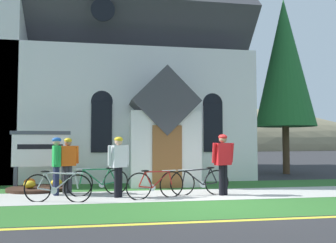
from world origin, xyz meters
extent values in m
plane|color=#2B2B2D|center=(0.00, 4.00, 0.00)|extent=(140.00, 140.00, 0.00)
cube|color=#B7B5AD|center=(-2.95, 1.57, 0.01)|extent=(32.00, 2.15, 0.01)
cube|color=#2D6628|center=(-2.95, -0.61, 0.00)|extent=(32.00, 2.21, 0.01)
cube|color=#2D6628|center=(-2.95, 3.70, 0.00)|extent=(24.00, 2.11, 0.01)
cube|color=yellow|center=(-2.95, -1.86, 0.00)|extent=(28.00, 0.16, 0.01)
cube|color=white|center=(-2.95, 10.01, 2.61)|extent=(12.22, 10.50, 5.23)
cube|color=#424247|center=(-2.95, 10.01, 7.08)|extent=(12.72, 10.69, 10.69)
cube|color=white|center=(-0.75, 3.96, 1.30)|extent=(2.40, 1.60, 2.60)
cube|color=#424247|center=(-0.75, 3.96, 2.95)|extent=(2.40, 1.80, 2.40)
cube|color=brown|center=(-0.75, 3.14, 1.05)|extent=(1.00, 0.06, 2.10)
cube|color=black|center=(-2.95, 4.73, 2.10)|extent=(0.76, 0.06, 1.90)
cone|color=black|center=(-2.95, 4.73, 3.05)|extent=(0.80, 0.06, 0.80)
cube|color=black|center=(1.33, 4.73, 2.10)|extent=(0.76, 0.06, 1.90)
cone|color=black|center=(1.33, 4.73, 3.05)|extent=(0.80, 0.06, 0.80)
cylinder|color=black|center=(-2.95, 4.73, 6.53)|extent=(0.90, 0.06, 0.90)
cube|color=#474C56|center=(-5.68, 3.74, 0.36)|extent=(0.12, 0.12, 0.72)
cube|color=#474C56|center=(-4.17, 3.75, 0.36)|extent=(0.12, 0.12, 0.72)
cube|color=white|center=(-4.92, 3.75, 1.25)|extent=(1.80, 0.10, 1.06)
cube|color=#474C56|center=(-4.92, 3.75, 1.84)|extent=(1.92, 0.14, 0.12)
cube|color=black|center=(-4.92, 3.70, 1.38)|extent=(1.44, 0.03, 0.16)
cylinder|color=#382319|center=(-4.92, 3.29, 0.05)|extent=(1.84, 1.84, 0.10)
ellipsoid|color=gold|center=(-4.35, 3.46, 0.22)|extent=(0.36, 0.36, 0.24)
ellipsoid|color=orange|center=(-5.24, 3.73, 0.22)|extent=(0.36, 0.36, 0.24)
ellipsoid|color=gold|center=(-5.10, 3.05, 0.22)|extent=(0.36, 0.36, 0.24)
torus|color=black|center=(-1.88, 0.94, 0.35)|extent=(0.72, 0.25, 0.74)
torus|color=black|center=(-0.94, 1.22, 0.35)|extent=(0.72, 0.25, 0.74)
cylinder|color=#A51E19|center=(-1.26, 1.13, 0.51)|extent=(0.52, 0.19, 0.45)
cylinder|color=#A51E19|center=(-1.36, 1.10, 0.73)|extent=(0.70, 0.25, 0.04)
cylinder|color=#A51E19|center=(-1.60, 1.02, 0.52)|extent=(0.25, 0.11, 0.45)
cylinder|color=#A51E19|center=(-1.69, 0.99, 0.33)|extent=(0.39, 0.15, 0.09)
cylinder|color=#A51E19|center=(-1.79, 0.96, 0.54)|extent=(0.21, 0.10, 0.39)
cylinder|color=#A51E19|center=(-0.98, 1.21, 0.54)|extent=(0.12, 0.07, 0.38)
ellipsoid|color=black|center=(-1.71, 0.99, 0.76)|extent=(0.25, 0.15, 0.05)
cylinder|color=silver|center=(-1.01, 1.20, 0.74)|extent=(0.43, 0.16, 0.03)
cylinder|color=silver|center=(-1.50, 1.05, 0.30)|extent=(0.18, 0.07, 0.18)
torus|color=black|center=(0.46, 1.51, 0.35)|extent=(0.74, 0.05, 0.74)
torus|color=black|center=(-0.58, 1.49, 0.35)|extent=(0.74, 0.05, 0.74)
cylinder|color=black|center=(-0.22, 1.49, 0.50)|extent=(0.56, 0.05, 0.44)
cylinder|color=black|center=(-0.11, 1.50, 0.73)|extent=(0.77, 0.05, 0.08)
cylinder|color=black|center=(0.16, 1.50, 0.53)|extent=(0.26, 0.04, 0.47)
cylinder|color=black|center=(0.25, 1.50, 0.32)|extent=(0.42, 0.05, 0.09)
cylinder|color=black|center=(0.36, 1.51, 0.55)|extent=(0.22, 0.04, 0.42)
cylinder|color=black|center=(-0.53, 1.49, 0.53)|extent=(0.12, 0.04, 0.37)
ellipsoid|color=black|center=(0.27, 1.51, 0.79)|extent=(0.24, 0.09, 0.05)
cylinder|color=silver|center=(-0.49, 1.49, 0.73)|extent=(0.44, 0.04, 0.03)
cylinder|color=silver|center=(0.04, 1.50, 0.30)|extent=(0.18, 0.02, 0.18)
torus|color=black|center=(-4.48, 1.02, 0.35)|extent=(0.72, 0.20, 0.73)
torus|color=black|center=(-3.45, 0.78, 0.35)|extent=(0.72, 0.20, 0.73)
cylinder|color=#B7B7BC|center=(-3.80, 0.86, 0.51)|extent=(0.57, 0.16, 0.45)
cylinder|color=#B7B7BC|center=(-3.91, 0.89, 0.74)|extent=(0.77, 0.21, 0.07)
cylinder|color=#B7B7BC|center=(-4.18, 0.95, 0.52)|extent=(0.27, 0.09, 0.47)
cylinder|color=#B7B7BC|center=(-4.27, 0.97, 0.32)|extent=(0.42, 0.13, 0.09)
cylinder|color=#B7B7BC|center=(-4.39, 1.00, 0.55)|extent=(0.23, 0.08, 0.42)
cylinder|color=#B7B7BC|center=(-3.49, 0.79, 0.54)|extent=(0.12, 0.06, 0.38)
ellipsoid|color=black|center=(-4.29, 0.98, 0.78)|extent=(0.25, 0.13, 0.05)
cylinder|color=silver|center=(-3.53, 0.80, 0.74)|extent=(0.44, 0.12, 0.03)
cylinder|color=silver|center=(-4.07, 0.92, 0.30)|extent=(0.18, 0.06, 0.18)
torus|color=black|center=(-2.46, 2.09, 0.36)|extent=(0.73, 0.23, 0.75)
torus|color=black|center=(-3.48, 1.80, 0.36)|extent=(0.73, 0.23, 0.75)
cylinder|color=#19723F|center=(-3.13, 1.90, 0.53)|extent=(0.56, 0.19, 0.48)
cylinder|color=#19723F|center=(-3.02, 1.93, 0.75)|extent=(0.76, 0.24, 0.05)
cylinder|color=#19723F|center=(-2.76, 2.00, 0.52)|extent=(0.26, 0.10, 0.46)
cylinder|color=#19723F|center=(-2.67, 2.03, 0.33)|extent=(0.42, 0.15, 0.09)
cylinder|color=#19723F|center=(-2.55, 2.06, 0.55)|extent=(0.22, 0.09, 0.40)
cylinder|color=#19723F|center=(-3.44, 1.82, 0.56)|extent=(0.13, 0.07, 0.41)
ellipsoid|color=black|center=(-2.65, 2.03, 0.77)|extent=(0.25, 0.14, 0.05)
cylinder|color=silver|center=(-3.40, 1.83, 0.78)|extent=(0.43, 0.14, 0.03)
cylinder|color=silver|center=(-2.87, 1.97, 0.30)|extent=(0.18, 0.07, 0.18)
cylinder|color=#191E38|center=(-4.21, 2.25, 0.41)|extent=(0.15, 0.15, 0.83)
cylinder|color=#191E38|center=(-4.15, 2.03, 0.41)|extent=(0.15, 0.15, 0.83)
cube|color=green|center=(-4.18, 2.14, 1.13)|extent=(0.31, 0.50, 0.60)
sphere|color=tan|center=(-4.18, 2.14, 1.54)|extent=(0.21, 0.21, 0.21)
ellipsoid|color=#1E59B2|center=(-4.18, 2.14, 1.60)|extent=(0.32, 0.29, 0.15)
cylinder|color=green|center=(-4.22, 2.42, 1.16)|extent=(0.09, 0.17, 0.55)
cylinder|color=green|center=(-4.15, 1.86, 1.16)|extent=(0.09, 0.17, 0.55)
cylinder|color=#2D2D33|center=(-3.84, 2.47, 0.41)|extent=(0.15, 0.15, 0.82)
cylinder|color=#2D2D33|center=(-3.95, 2.41, 0.41)|extent=(0.15, 0.15, 0.82)
cube|color=#E55914|center=(-3.89, 2.44, 1.12)|extent=(0.50, 0.40, 0.60)
sphere|color=#936B51|center=(-3.89, 2.44, 1.53)|extent=(0.21, 0.21, 0.21)
ellipsoid|color=gold|center=(-3.89, 2.44, 1.59)|extent=(0.32, 0.34, 0.15)
cylinder|color=#E55914|center=(-3.63, 2.54, 1.15)|extent=(0.09, 0.23, 0.54)
cylinder|color=#E55914|center=(-4.16, 2.34, 1.15)|extent=(0.09, 0.10, 0.54)
cylinder|color=black|center=(-2.37, 1.44, 0.42)|extent=(0.15, 0.15, 0.84)
cylinder|color=black|center=(-2.45, 1.38, 0.42)|extent=(0.15, 0.15, 0.84)
cube|color=silver|center=(-2.41, 1.41, 1.14)|extent=(0.49, 0.45, 0.61)
sphere|color=tan|center=(-2.41, 1.41, 1.55)|extent=(0.22, 0.22, 0.22)
ellipsoid|color=gold|center=(-2.41, 1.41, 1.61)|extent=(0.35, 0.35, 0.15)
cylinder|color=silver|center=(-2.16, 1.55, 1.17)|extent=(0.09, 0.12, 0.55)
cylinder|color=silver|center=(-2.66, 1.26, 1.17)|extent=(0.09, 0.17, 0.56)
cylinder|color=black|center=(0.53, 1.29, 0.44)|extent=(0.15, 0.15, 0.87)
cylinder|color=black|center=(0.65, 1.33, 0.44)|extent=(0.15, 0.15, 0.87)
cube|color=red|center=(0.59, 1.31, 1.19)|extent=(0.53, 0.36, 0.64)
sphere|color=#936B51|center=(0.59, 1.31, 1.62)|extent=(0.23, 0.23, 0.23)
ellipsoid|color=red|center=(0.59, 1.31, 1.68)|extent=(0.32, 0.35, 0.16)
cylinder|color=red|center=(0.30, 1.24, 1.22)|extent=(0.09, 0.19, 0.58)
cylinder|color=red|center=(0.88, 1.37, 1.22)|extent=(0.09, 0.22, 0.58)
cylinder|color=#4C3823|center=(5.80, 7.44, 1.14)|extent=(0.33, 0.33, 2.28)
cone|color=#23662D|center=(5.80, 7.44, 5.47)|extent=(2.89, 2.89, 6.37)
ellipsoid|color=#847A5B|center=(11.12, 62.11, 0.00)|extent=(87.25, 37.29, 17.71)
camera|label=1|loc=(-2.68, -8.60, 1.55)|focal=37.91mm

